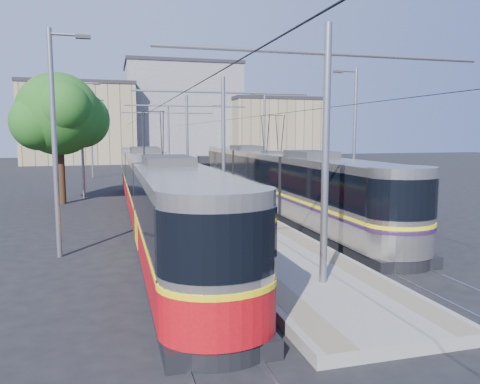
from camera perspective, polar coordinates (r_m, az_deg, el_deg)
name	(u,v)px	position (r m, az deg, el deg)	size (l,w,h in m)	color
ground	(275,256)	(17.12, 4.25, -7.85)	(160.00, 160.00, 0.00)	black
platform	(195,194)	(33.32, -5.56, -0.28)	(4.00, 50.00, 0.30)	gray
tactile_strip_left	(174,193)	(33.09, -8.04, -0.10)	(0.70, 50.00, 0.01)	gray
tactile_strip_right	(215,191)	(33.57, -3.13, 0.06)	(0.70, 50.00, 0.01)	gray
rails	(195,196)	(33.34, -5.56, -0.51)	(8.71, 70.00, 0.03)	gray
track_arrow	(189,292)	(13.47, -6.21, -12.02)	(1.20, 5.00, 0.01)	silver
tram_left	(154,189)	(23.62, -10.43, 0.41)	(2.43, 30.90, 5.50)	black
tram_right	(272,177)	(27.90, 3.95, 1.83)	(2.43, 27.72, 5.50)	black
catenary	(201,132)	(30.25, -4.74, 7.29)	(9.20, 70.00, 7.00)	gray
street_lamps	(185,137)	(37.00, -6.70, 6.69)	(15.18, 38.22, 8.00)	gray
shelter	(204,175)	(31.50, -4.47, 2.10)	(0.80, 1.23, 2.64)	black
tree	(65,116)	(31.66, -20.61, 8.68)	(5.63, 5.21, 8.18)	#382314
building_left	(81,123)	(75.72, -18.84, 7.92)	(16.32, 12.24, 11.97)	tan
building_centre	(182,113)	(80.49, -7.12, 9.57)	(18.36, 14.28, 15.90)	gray
building_right	(272,130)	(77.89, 3.89, 7.60)	(14.28, 10.20, 10.24)	tan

